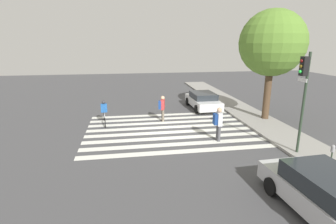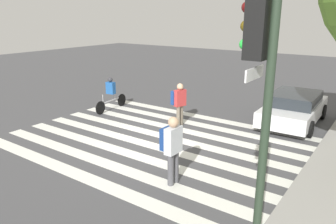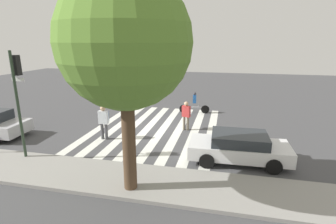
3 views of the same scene
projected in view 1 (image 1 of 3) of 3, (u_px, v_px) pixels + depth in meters
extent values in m
plane|color=#444447|center=(169.00, 130.00, 16.09)|extent=(60.00, 60.00, 0.00)
cube|color=gray|center=(264.00, 124.00, 17.03)|extent=(36.00, 2.50, 0.14)
cube|color=silver|center=(162.00, 115.00, 19.30)|extent=(0.48, 10.00, 0.01)
cube|color=silver|center=(164.00, 119.00, 18.38)|extent=(0.48, 10.00, 0.01)
cube|color=silver|center=(166.00, 123.00, 17.46)|extent=(0.48, 10.00, 0.01)
cube|color=silver|center=(168.00, 127.00, 16.55)|extent=(0.48, 10.00, 0.01)
cube|color=silver|center=(170.00, 132.00, 15.63)|extent=(0.48, 10.00, 0.01)
cube|color=silver|center=(173.00, 138.00, 14.71)|extent=(0.48, 10.00, 0.01)
cube|color=silver|center=(177.00, 144.00, 13.79)|extent=(0.48, 10.00, 0.01)
cube|color=silver|center=(180.00, 152.00, 12.87)|extent=(0.48, 10.00, 0.01)
cylinder|color=#283828|center=(303.00, 106.00, 11.92)|extent=(0.12, 0.12, 4.82)
cube|color=black|center=(304.00, 66.00, 11.42)|extent=(0.32, 0.26, 0.84)
cube|color=silver|center=(302.00, 80.00, 11.58)|extent=(0.60, 0.02, 0.16)
sphere|color=#590F0F|center=(302.00, 61.00, 11.34)|extent=(0.15, 0.15, 0.15)
sphere|color=#59470F|center=(301.00, 66.00, 11.40)|extent=(0.15, 0.15, 0.15)
sphere|color=#26D83F|center=(300.00, 72.00, 11.46)|extent=(0.15, 0.15, 0.15)
cylinder|color=#283828|center=(330.00, 163.00, 10.50)|extent=(0.06, 0.06, 1.02)
cylinder|color=gray|center=(333.00, 149.00, 10.34)|extent=(0.15, 0.15, 0.22)
sphere|color=gray|center=(333.00, 147.00, 10.31)|extent=(0.14, 0.14, 0.14)
cylinder|color=#4C3826|center=(267.00, 95.00, 17.59)|extent=(0.46, 0.46, 3.56)
sphere|color=#567F2D|center=(272.00, 43.00, 16.71)|extent=(4.23, 4.23, 4.23)
cylinder|color=#6B6051|center=(163.00, 115.00, 17.83)|extent=(0.16, 0.16, 0.83)
cylinder|color=#6B6051|center=(163.00, 116.00, 17.63)|extent=(0.16, 0.16, 0.83)
cube|color=#B73333|center=(163.00, 105.00, 17.54)|extent=(0.53, 0.35, 0.66)
sphere|color=tan|center=(163.00, 98.00, 17.42)|extent=(0.26, 0.26, 0.26)
cube|color=navy|center=(160.00, 105.00, 17.45)|extent=(0.40, 0.27, 0.55)
cylinder|color=#4C4C51|center=(218.00, 132.00, 14.32)|extent=(0.17, 0.17, 0.89)
cylinder|color=#4C4C51|center=(219.00, 134.00, 14.09)|extent=(0.17, 0.17, 0.89)
cube|color=silver|center=(219.00, 119.00, 14.00)|extent=(0.52, 0.25, 0.70)
sphere|color=tan|center=(219.00, 110.00, 13.87)|extent=(0.28, 0.28, 0.28)
cube|color=navy|center=(215.00, 119.00, 13.96)|extent=(0.39, 0.19, 0.59)
cylinder|color=black|center=(105.00, 123.00, 16.45)|extent=(0.61, 0.11, 0.61)
cylinder|color=black|center=(104.00, 116.00, 17.93)|extent=(0.61, 0.11, 0.61)
cube|color=#B2B2B7|center=(104.00, 117.00, 17.15)|extent=(1.35, 0.19, 0.04)
cylinder|color=#B2B2B7|center=(104.00, 113.00, 17.36)|extent=(0.03, 0.03, 0.32)
cylinder|color=#B2B2B7|center=(105.00, 116.00, 16.54)|extent=(0.03, 0.03, 0.40)
cube|color=#1E5199|center=(104.00, 108.00, 16.99)|extent=(0.28, 0.42, 0.55)
sphere|color=#333338|center=(104.00, 102.00, 16.89)|extent=(0.22, 0.22, 0.22)
cube|color=silver|center=(203.00, 102.00, 21.04)|extent=(4.35, 1.98, 0.59)
cube|color=#23282D|center=(203.00, 95.00, 20.90)|extent=(2.41, 1.78, 0.45)
cylinder|color=black|center=(220.00, 108.00, 19.99)|extent=(0.64, 0.22, 0.64)
cylinder|color=black|center=(197.00, 109.00, 19.67)|extent=(0.64, 0.22, 0.64)
cylinder|color=black|center=(208.00, 101.00, 22.53)|extent=(0.64, 0.22, 0.64)
cylinder|color=black|center=(188.00, 101.00, 22.20)|extent=(0.64, 0.22, 0.64)
cube|color=#B7B7BC|center=(328.00, 201.00, 7.91)|extent=(4.85, 2.17, 0.64)
cube|color=#23282D|center=(332.00, 183.00, 7.75)|extent=(2.70, 1.91, 0.56)
cylinder|color=black|center=(318.00, 181.00, 9.56)|extent=(0.65, 0.23, 0.64)
cylinder|color=black|center=(271.00, 186.00, 9.18)|extent=(0.65, 0.23, 0.64)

